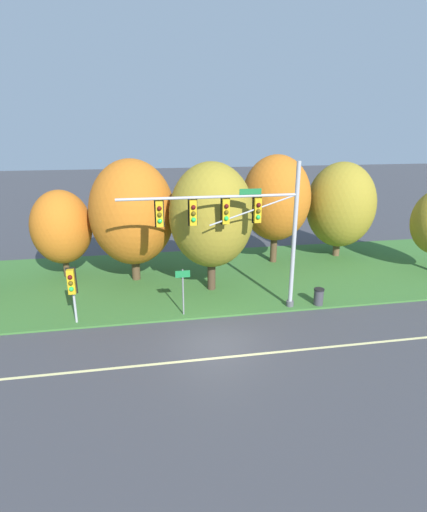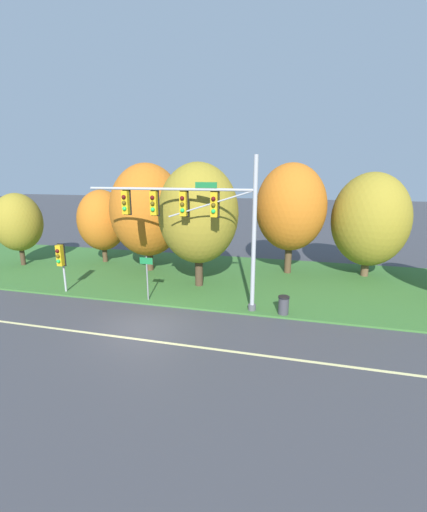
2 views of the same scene
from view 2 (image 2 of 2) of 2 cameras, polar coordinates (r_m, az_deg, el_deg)
name	(u,v)px [view 2 (image 2 of 2)]	position (r m, az deg, el deg)	size (l,w,h in m)	color
ground_plane	(145,327)	(16.61, -11.34, -11.50)	(160.00, 160.00, 0.00)	#3D3D42
lane_stripe	(133,339)	(15.66, -13.28, -13.25)	(36.00, 0.16, 0.01)	beige
grass_verge	(197,275)	(23.77, -2.75, -3.25)	(48.00, 11.50, 0.10)	#386B2D
traffic_signal_mast	(196,214)	(17.35, -2.91, 6.94)	(9.05, 0.49, 7.72)	#9EA0A5
pedestrian_signal_near_kerb	(61,258)	(21.66, -24.13, -0.31)	(0.46, 0.55, 2.92)	#9EA0A5
route_sign_post	(147,273)	(19.05, -11.03, -2.73)	(0.75, 0.08, 2.48)	slate
tree_nearest_road	(18,222)	(29.46, -29.82, 4.89)	(3.45, 3.45, 5.44)	#423021
tree_left_of_mast	(102,220)	(27.91, -18.06, 5.67)	(3.73, 3.73, 5.63)	#4C3823
tree_behind_signpost	(147,210)	(24.51, -10.96, 7.48)	(5.15, 5.15, 7.55)	#4C3823
tree_mid_verge	(198,214)	(20.62, -2.54, 7.04)	(4.81, 4.81, 7.52)	#423021
tree_tall_centre	(291,208)	(23.93, 12.77, 7.88)	(4.72, 4.72, 7.55)	#4C3823
tree_right_far	(370,220)	(24.95, 24.64, 5.50)	(4.94, 4.94, 6.95)	brown
trash_bin	(284,305)	(17.59, 11.59, -8.01)	(0.56, 0.56, 0.93)	#38383D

